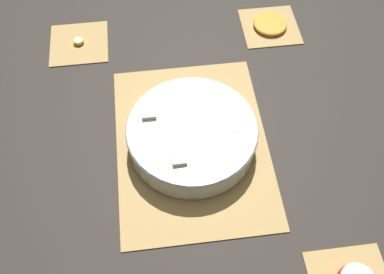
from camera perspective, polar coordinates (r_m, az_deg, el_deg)
The scene contains 7 objects.
ground_plane at distance 1.03m, azimuth 0.00°, elevation -0.97°, with size 6.00×6.00×0.00m, color #2D2823.
bamboo_mat_center at distance 1.03m, azimuth 0.00°, elevation -0.88°, with size 0.47×0.34×0.01m.
coaster_mat_near_right at distance 1.29m, azimuth 9.85°, elevation 13.70°, with size 0.15×0.15×0.01m.
coaster_mat_far_right at distance 1.27m, azimuth -14.16°, elevation 11.50°, with size 0.15×0.15×0.01m.
fruit_salad_bowl at distance 0.99m, azimuth -0.04°, elevation 0.38°, with size 0.29×0.29×0.08m.
orange_slice_whole at distance 1.29m, azimuth 9.91°, elevation 13.96°, with size 0.09×0.09×0.01m.
banana_coin_single at distance 1.26m, azimuth -14.23°, elevation 11.73°, with size 0.03×0.03×0.01m.
Camera 1 is at (-0.55, 0.07, 0.87)m, focal length 42.00 mm.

